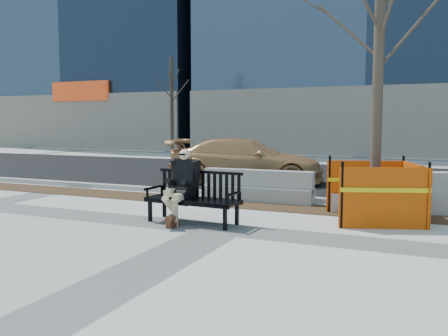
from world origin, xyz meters
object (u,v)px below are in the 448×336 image
Objects in this scene: jersey_barrier_left at (258,201)px; seated_man at (183,221)px; jersey_barrier_right at (404,212)px; tree_fence at (374,220)px; bench at (193,223)px; sedan at (246,183)px.

seated_man is at bearing -102.57° from jersey_barrier_left.
jersey_barrier_right is at bearing 38.15° from seated_man.
tree_fence is 1.97× the size of jersey_barrier_right.
bench is 3.61m from tree_fence.
tree_fence is at bearing 28.72° from seated_man.
sedan is 1.80× the size of jersey_barrier_left.
seated_man is 2.90m from jersey_barrier_left.
seated_man is at bearing 179.43° from sedan.
seated_man reaches higher than jersey_barrier_right.
jersey_barrier_right is at bearing 40.65° from bench.
jersey_barrier_right is at bearing -3.29° from jersey_barrier_left.
seated_man is at bearing -160.50° from jersey_barrier_right.
sedan is at bearing 105.06° from bench.
bench is 4.65m from jersey_barrier_right.
jersey_barrier_left is at bearing 82.46° from seated_man.
seated_man is 4.82m from jersey_barrier_right.
tree_fence reaches higher than seated_man.
jersey_barrier_left is 0.88× the size of jersey_barrier_right.
tree_fence is 1.23m from jersey_barrier_right.
jersey_barrier_left is (0.56, 2.84, 0.00)m from seated_man.
bench is at bearing -152.23° from tree_fence.
jersey_barrier_left is (0.30, 2.91, 0.00)m from bench.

